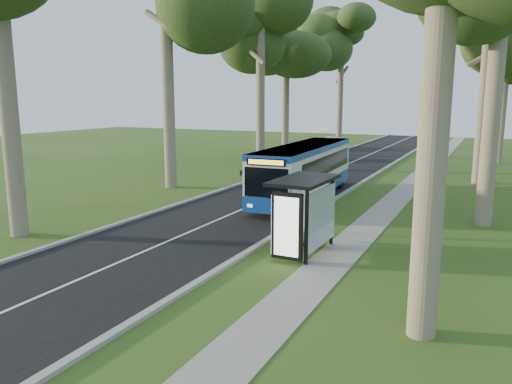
% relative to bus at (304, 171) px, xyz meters
% --- Properties ---
extents(ground, '(120.00, 120.00, 0.00)m').
position_rel_bus_xyz_m(ground, '(1.67, -8.14, -1.55)').
color(ground, '#2F4D18').
rests_on(ground, ground).
extents(road, '(7.00, 100.00, 0.02)m').
position_rel_bus_xyz_m(road, '(-1.83, 1.86, -1.54)').
color(road, black).
rests_on(road, ground).
extents(kerb_east, '(0.25, 100.00, 0.12)m').
position_rel_bus_xyz_m(kerb_east, '(1.67, 1.86, -1.49)').
color(kerb_east, '#9E9B93').
rests_on(kerb_east, ground).
extents(kerb_west, '(0.25, 100.00, 0.12)m').
position_rel_bus_xyz_m(kerb_west, '(-5.33, 1.86, -1.49)').
color(kerb_west, '#9E9B93').
rests_on(kerb_west, ground).
extents(centre_line, '(0.12, 100.00, 0.00)m').
position_rel_bus_xyz_m(centre_line, '(-1.83, 1.86, -1.53)').
color(centre_line, white).
rests_on(centre_line, road).
extents(footpath, '(1.50, 100.00, 0.02)m').
position_rel_bus_xyz_m(footpath, '(4.67, 1.86, -1.54)').
color(footpath, gray).
rests_on(footpath, ground).
extents(bus, '(2.83, 11.37, 2.99)m').
position_rel_bus_xyz_m(bus, '(0.00, 0.00, 0.00)').
color(bus, white).
rests_on(bus, ground).
extents(bus_stop_sign, '(0.17, 0.33, 2.41)m').
position_rel_bus_xyz_m(bus_stop_sign, '(1.97, -6.98, -0.03)').
color(bus_stop_sign, gray).
rests_on(bus_stop_sign, ground).
extents(bus_shelter, '(1.77, 3.19, 2.71)m').
position_rel_bus_xyz_m(bus_shelter, '(3.52, -9.67, 0.37)').
color(bus_shelter, black).
rests_on(bus_shelter, ground).
extents(litter_bin, '(0.48, 0.48, 0.83)m').
position_rel_bus_xyz_m(litter_bin, '(2.36, -3.55, -1.13)').
color(litter_bin, black).
rests_on(litter_bin, ground).
extents(car_white, '(3.28, 5.14, 1.63)m').
position_rel_bus_xyz_m(car_white, '(-6.12, 16.52, -0.73)').
color(car_white, silver).
rests_on(car_white, ground).
extents(car_silver, '(2.77, 4.51, 1.40)m').
position_rel_bus_xyz_m(car_silver, '(-6.72, 26.95, -0.85)').
color(car_silver, '#97999E').
rests_on(car_silver, ground).
extents(tree_west_c, '(5.20, 5.20, 15.17)m').
position_rel_bus_xyz_m(tree_west_c, '(-7.33, 9.86, 9.69)').
color(tree_west_c, '#7A6B56').
rests_on(tree_west_c, ground).
extents(tree_west_d, '(5.20, 5.20, 16.57)m').
position_rel_bus_xyz_m(tree_west_d, '(-9.33, 19.86, 10.71)').
color(tree_west_d, '#7A6B56').
rests_on(tree_west_d, ground).
extents(tree_west_e, '(5.20, 5.20, 14.27)m').
position_rel_bus_xyz_m(tree_west_e, '(-6.83, 29.86, 9.03)').
color(tree_west_e, '#7A6B56').
rests_on(tree_west_e, ground).
extents(tree_east_c, '(5.20, 5.20, 14.15)m').
position_rel_bus_xyz_m(tree_east_c, '(8.47, 9.86, 8.94)').
color(tree_east_c, '#7A6B56').
rests_on(tree_east_c, ground).
extents(tree_east_d, '(5.20, 5.20, 13.83)m').
position_rel_bus_xyz_m(tree_east_d, '(9.67, 21.86, 8.70)').
color(tree_east_d, '#7A6B56').
rests_on(tree_east_d, ground).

